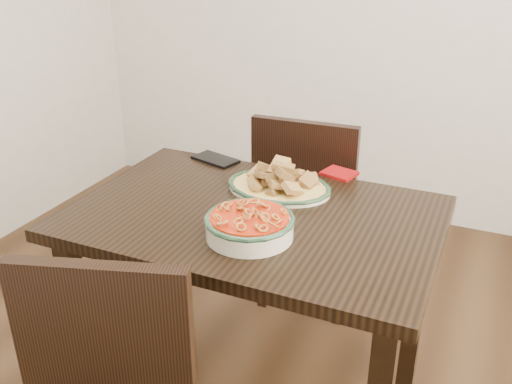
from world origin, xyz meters
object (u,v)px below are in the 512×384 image
at_px(fish_plate, 279,178).
at_px(dining_table, 253,242).
at_px(smartphone, 216,159).
at_px(noodle_bowl, 250,223).
at_px(chair_far, 309,203).

bearing_deg(fish_plate, dining_table, -93.56).
distance_m(dining_table, smartphone, 0.47).
xyz_separation_m(dining_table, noodle_bowl, (0.05, -0.14, 0.15)).
height_order(dining_table, fish_plate, fish_plate).
relative_size(dining_table, fish_plate, 3.23).
height_order(noodle_bowl, smartphone, noodle_bowl).
distance_m(dining_table, chair_far, 0.64).
relative_size(fish_plate, noodle_bowl, 1.34).
bearing_deg(smartphone, noodle_bowl, -37.36).
height_order(dining_table, smartphone, smartphone).
xyz_separation_m(dining_table, chair_far, (-0.02, 0.62, -0.14)).
relative_size(dining_table, chair_far, 1.27).
height_order(chair_far, fish_plate, chair_far).
bearing_deg(noodle_bowl, dining_table, 110.18).
distance_m(noodle_bowl, smartphone, 0.60).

